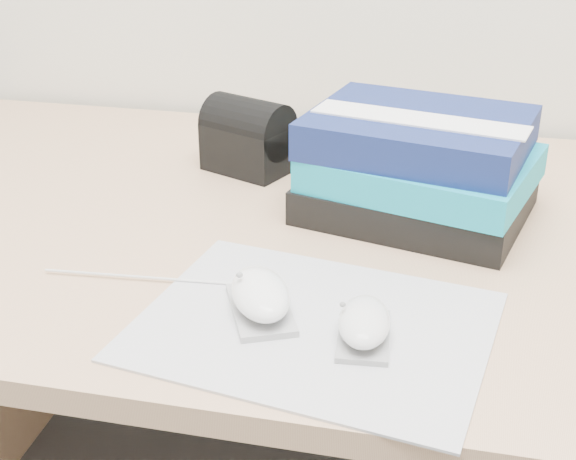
% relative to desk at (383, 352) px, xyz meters
% --- Properties ---
extents(desk, '(1.60, 0.80, 0.73)m').
position_rel_desk_xyz_m(desk, '(0.00, 0.00, 0.00)').
color(desk, tan).
rests_on(desk, ground).
extents(mousepad, '(0.39, 0.32, 0.00)m').
position_rel_desk_xyz_m(mousepad, '(-0.05, -0.31, 0.24)').
color(mousepad, '#9B9BA3').
rests_on(mousepad, desk).
extents(mouse_rear, '(0.10, 0.12, 0.05)m').
position_rel_desk_xyz_m(mouse_rear, '(-0.11, -0.30, 0.26)').
color(mouse_rear, '#A0A0A3').
rests_on(mouse_rear, mousepad).
extents(mouse_front, '(0.06, 0.10, 0.04)m').
position_rel_desk_xyz_m(mouse_front, '(0.00, -0.33, 0.25)').
color(mouse_front, gray).
rests_on(mouse_front, mousepad).
extents(usb_cable, '(0.23, 0.02, 0.00)m').
position_rel_desk_xyz_m(usb_cable, '(-0.25, -0.26, 0.24)').
color(usb_cable, white).
rests_on(usb_cable, mousepad).
extents(book_stack, '(0.32, 0.28, 0.14)m').
position_rel_desk_xyz_m(book_stack, '(0.03, -0.01, 0.30)').
color(book_stack, black).
rests_on(book_stack, desk).
extents(pouch, '(0.14, 0.12, 0.11)m').
position_rel_desk_xyz_m(pouch, '(-0.23, 0.09, 0.29)').
color(pouch, black).
rests_on(pouch, desk).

